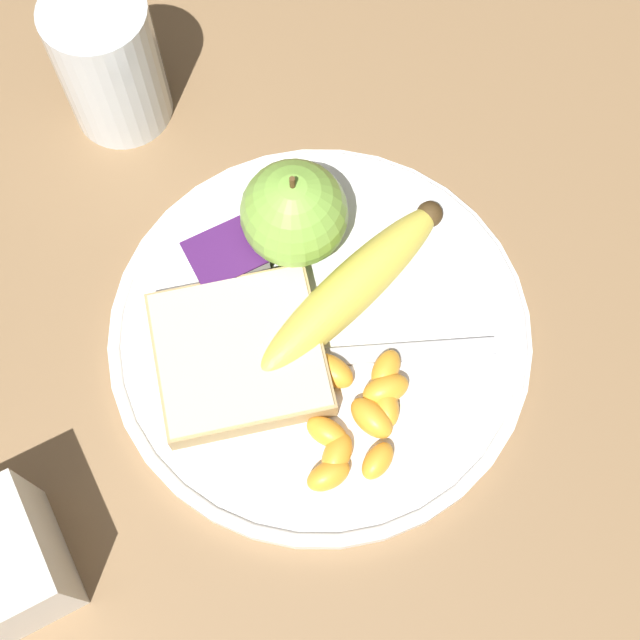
# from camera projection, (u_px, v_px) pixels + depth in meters

# --- Properties ---
(ground_plane) EXTENTS (3.00, 3.00, 0.00)m
(ground_plane) POSITION_uv_depth(u_px,v_px,m) (320.00, 337.00, 0.61)
(ground_plane) COLOR olive
(plate) EXTENTS (0.28, 0.28, 0.01)m
(plate) POSITION_uv_depth(u_px,v_px,m) (320.00, 333.00, 0.60)
(plate) COLOR white
(plate) RESTS_ON ground_plane
(juice_glass) EXTENTS (0.07, 0.07, 0.11)m
(juice_glass) POSITION_uv_depth(u_px,v_px,m) (110.00, 66.00, 0.63)
(juice_glass) COLOR silver
(juice_glass) RESTS_ON ground_plane
(apple) EXTENTS (0.07, 0.07, 0.08)m
(apple) POSITION_uv_depth(u_px,v_px,m) (294.00, 214.00, 0.59)
(apple) COLOR #84BC47
(apple) RESTS_ON plate
(banana) EXTENTS (0.17, 0.08, 0.03)m
(banana) POSITION_uv_depth(u_px,v_px,m) (352.00, 287.00, 0.59)
(banana) COLOR #E0CC4C
(banana) RESTS_ON plate
(bread_slice) EXTENTS (0.13, 0.13, 0.02)m
(bread_slice) POSITION_uv_depth(u_px,v_px,m) (240.00, 354.00, 0.58)
(bread_slice) COLOR tan
(bread_slice) RESTS_ON plate
(fork) EXTENTS (0.17, 0.09, 0.00)m
(fork) POSITION_uv_depth(u_px,v_px,m) (338.00, 357.00, 0.59)
(fork) COLOR #B2B2B7
(fork) RESTS_ON plate
(jam_packet) EXTENTS (0.05, 0.04, 0.02)m
(jam_packet) POSITION_uv_depth(u_px,v_px,m) (227.00, 258.00, 0.60)
(jam_packet) COLOR white
(jam_packet) RESTS_ON plate
(orange_segment_0) EXTENTS (0.03, 0.04, 0.02)m
(orange_segment_0) POSITION_uv_depth(u_px,v_px,m) (367.00, 420.00, 0.56)
(orange_segment_0) COLOR #F9A32D
(orange_segment_0) RESTS_ON plate
(orange_segment_1) EXTENTS (0.03, 0.04, 0.02)m
(orange_segment_1) POSITION_uv_depth(u_px,v_px,m) (332.00, 371.00, 0.58)
(orange_segment_1) COLOR #F9A32D
(orange_segment_1) RESTS_ON plate
(orange_segment_2) EXTENTS (0.03, 0.03, 0.02)m
(orange_segment_2) POSITION_uv_depth(u_px,v_px,m) (386.00, 369.00, 0.58)
(orange_segment_2) COLOR #F9A32D
(orange_segment_2) RESTS_ON plate
(orange_segment_3) EXTENTS (0.03, 0.03, 0.02)m
(orange_segment_3) POSITION_uv_depth(u_px,v_px,m) (327.00, 432.00, 0.56)
(orange_segment_3) COLOR #F9A32D
(orange_segment_3) RESTS_ON plate
(orange_segment_4) EXTENTS (0.03, 0.03, 0.02)m
(orange_segment_4) POSITION_uv_depth(u_px,v_px,m) (337.00, 454.00, 0.56)
(orange_segment_4) COLOR #F9A32D
(orange_segment_4) RESTS_ON plate
(orange_segment_5) EXTENTS (0.03, 0.02, 0.01)m
(orange_segment_5) POSITION_uv_depth(u_px,v_px,m) (284.00, 393.00, 0.57)
(orange_segment_5) COLOR #F9A32D
(orange_segment_5) RESTS_ON plate
(orange_segment_6) EXTENTS (0.03, 0.02, 0.02)m
(orange_segment_6) POSITION_uv_depth(u_px,v_px,m) (328.00, 475.00, 0.55)
(orange_segment_6) COLOR #F9A32D
(orange_segment_6) RESTS_ON plate
(orange_segment_7) EXTENTS (0.03, 0.03, 0.01)m
(orange_segment_7) POSITION_uv_depth(u_px,v_px,m) (378.00, 461.00, 0.56)
(orange_segment_7) COLOR #F9A32D
(orange_segment_7) RESTS_ON plate
(orange_segment_8) EXTENTS (0.02, 0.03, 0.02)m
(orange_segment_8) POSITION_uv_depth(u_px,v_px,m) (386.00, 407.00, 0.57)
(orange_segment_8) COLOR #F9A32D
(orange_segment_8) RESTS_ON plate
(orange_segment_9) EXTENTS (0.03, 0.02, 0.02)m
(orange_segment_9) POSITION_uv_depth(u_px,v_px,m) (386.00, 389.00, 0.57)
(orange_segment_9) COLOR #F9A32D
(orange_segment_9) RESTS_ON plate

